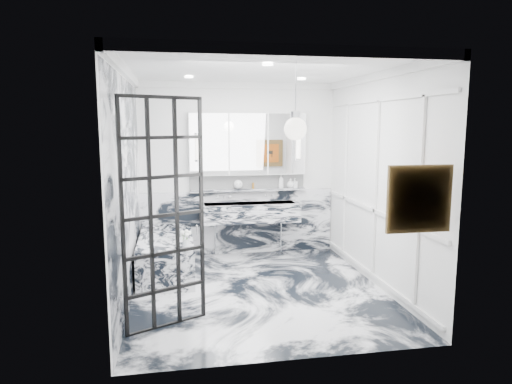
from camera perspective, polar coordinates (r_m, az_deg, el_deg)
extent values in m
plane|color=silver|center=(6.07, 0.21, -12.17)|extent=(3.60, 3.60, 0.00)
plane|color=white|center=(5.72, 0.22, 15.12)|extent=(3.60, 3.60, 0.00)
plane|color=white|center=(7.49, -2.23, 2.81)|extent=(3.60, 0.00, 3.60)
plane|color=white|center=(3.99, 4.82, -2.23)|extent=(3.60, 0.00, 3.60)
plane|color=white|center=(5.67, -15.92, 0.65)|extent=(0.00, 3.60, 3.60)
plane|color=white|center=(6.21, 14.91, 1.35)|extent=(0.00, 3.60, 3.60)
cube|color=silver|center=(7.60, -2.17, -3.79)|extent=(3.18, 0.05, 1.05)
cube|color=silver|center=(5.67, -15.74, 0.06)|extent=(0.02, 3.56, 2.68)
cube|color=white|center=(6.21, 14.70, 0.44)|extent=(0.03, 3.40, 2.30)
imported|color=#8C5919|center=(7.55, 3.14, 1.35)|extent=(0.10, 0.10, 0.23)
imported|color=#4C4C51|center=(7.61, 4.85, 1.14)|extent=(0.09, 0.09, 0.16)
imported|color=silver|center=(7.60, 4.33, 1.11)|extent=(0.13, 0.13, 0.16)
sphere|color=white|center=(7.43, -2.26, 0.93)|extent=(0.15, 0.15, 0.15)
cylinder|color=#8C5919|center=(7.47, -0.36, 0.79)|extent=(0.04, 0.04, 0.10)
cylinder|color=silver|center=(5.98, -8.80, -6.43)|extent=(0.08, 0.08, 0.12)
cube|color=#C75014|center=(4.47, 19.73, -0.82)|extent=(0.53, 0.05, 0.53)
sphere|color=white|center=(4.56, 4.94, 7.86)|extent=(0.22, 0.22, 0.22)
cube|color=silver|center=(7.37, -0.79, -2.55)|extent=(1.60, 0.45, 0.30)
cube|color=silver|center=(7.48, -1.00, 0.25)|extent=(1.90, 0.14, 0.04)
cube|color=white|center=(7.52, -1.07, 1.34)|extent=(1.90, 0.03, 0.23)
cube|color=white|center=(7.41, -1.02, 6.01)|extent=(1.90, 0.16, 1.00)
cylinder|color=white|center=(7.23, -7.36, 5.56)|extent=(0.07, 0.07, 0.40)
cylinder|color=white|center=(7.49, 5.33, 5.69)|extent=(0.07, 0.07, 0.40)
cube|color=silver|center=(6.75, -11.14, -7.73)|extent=(0.75, 1.65, 0.55)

